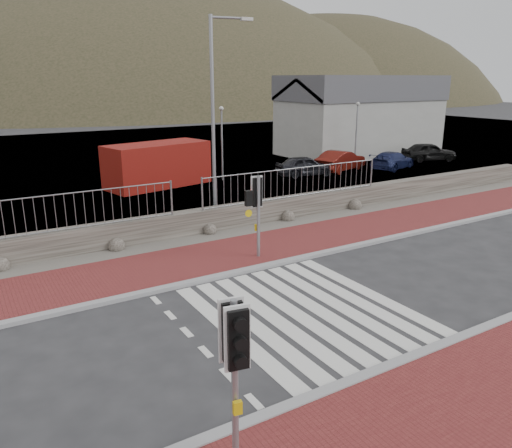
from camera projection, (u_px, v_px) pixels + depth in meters
ground at (305, 310)px, 12.52m from camera, size 220.00×220.00×0.00m
sidewalk_near at (483, 421)px, 8.41m from camera, size 40.00×4.00×0.08m
sidewalk_far at (222, 256)px, 16.20m from camera, size 40.00×3.00×0.08m
kerb_near at (394, 365)px, 10.05m from camera, size 40.00×0.25×0.12m
kerb_far at (245, 271)px, 14.97m from camera, size 40.00×0.25×0.12m
zebra_crossing at (305, 310)px, 12.52m from camera, size 4.62×5.60×0.01m
gravel_strip at (196, 240)px, 17.84m from camera, size 40.00×1.50×0.06m
stone_wall at (187, 224)px, 18.38m from camera, size 40.00×0.60×0.90m
railing at (187, 188)px, 17.87m from camera, size 18.07×0.07×1.22m
quay at (69, 160)px, 35.40m from camera, size 120.00×40.00×0.50m
water at (12, 123)px, 64.09m from camera, size 220.00×50.00×0.05m
harbor_building at (360, 115)px, 37.99m from camera, size 12.20×6.20×5.80m
hills_backdrop at (52, 236)px, 94.43m from camera, size 254.00×90.00×100.00m
traffic_signal_near at (234, 348)px, 7.10m from camera, size 0.41×0.29×2.66m
traffic_signal_far at (257, 200)px, 15.57m from camera, size 0.66×0.28×2.71m
streetlight at (216, 112)px, 18.76m from camera, size 1.64×0.49×7.80m
shipping_container at (158, 165)px, 26.72m from camera, size 5.87×3.45×2.29m
car_a at (305, 166)px, 29.57m from camera, size 3.72×1.98×1.20m
car_b at (341, 161)px, 31.13m from camera, size 4.15×2.53×1.29m
car_c at (392, 160)px, 31.86m from camera, size 4.17×2.72×1.12m
car_e at (429, 152)px, 34.95m from camera, size 4.08×2.69×1.29m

